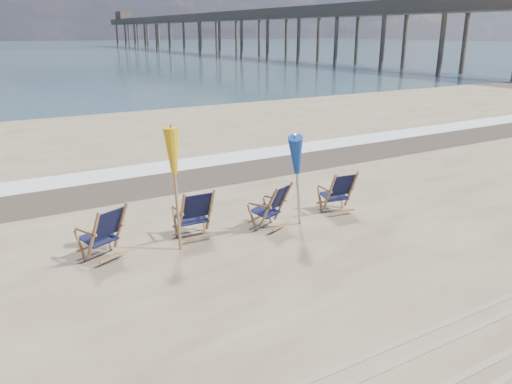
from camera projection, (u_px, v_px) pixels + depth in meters
surf_foam at (157, 168)px, 15.57m from camera, size 200.00×1.40×0.01m
wet_sand_strip at (175, 180)px, 14.35m from camera, size 200.00×2.60×0.00m
tire_tracks at (452, 359)px, 6.49m from camera, size 80.00×1.30×0.01m
beach_chair_0 at (121, 228)px, 9.38m from camera, size 0.95×1.00×1.09m
beach_chair_1 at (210, 212)px, 10.18m from camera, size 0.74×0.83×1.11m
beach_chair_2 at (283, 203)px, 10.81m from camera, size 0.92×0.96×1.05m
beach_chair_3 at (351, 191)px, 11.61m from camera, size 0.76×0.83×1.05m
umbrella_yellow at (174, 158)px, 9.21m from camera, size 0.30×0.30×2.37m
umbrella_blue at (299, 152)px, 10.20m from camera, size 0.30×0.30×2.24m
fishing_pier at (233, 28)px, 86.37m from camera, size 4.40×140.00×9.30m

